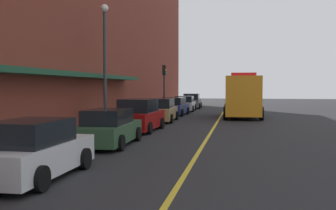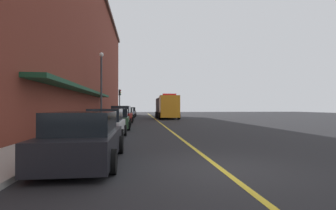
# 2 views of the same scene
# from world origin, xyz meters

# --- Properties ---
(ground_plane) EXTENTS (112.00, 112.00, 0.00)m
(ground_plane) POSITION_xyz_m (0.00, 25.00, 0.00)
(ground_plane) COLOR #232326
(sidewalk_left) EXTENTS (2.40, 70.00, 0.15)m
(sidewalk_left) POSITION_xyz_m (-6.20, 25.00, 0.07)
(sidewalk_left) COLOR #ADA8A0
(sidewalk_left) RESTS_ON ground
(lane_center_stripe) EXTENTS (0.16, 70.00, 0.01)m
(lane_center_stripe) POSITION_xyz_m (0.00, 25.00, 0.00)
(lane_center_stripe) COLOR gold
(lane_center_stripe) RESTS_ON ground
(brick_building_left) EXTENTS (13.79, 64.00, 18.18)m
(brick_building_left) POSITION_xyz_m (-13.71, 24.00, 9.10)
(brick_building_left) COLOR maroon
(brick_building_left) RESTS_ON ground
(parked_car_0) EXTENTS (2.14, 4.65, 1.55)m
(parked_car_0) POSITION_xyz_m (-3.85, 1.12, 0.74)
(parked_car_0) COLOR black
(parked_car_0) RESTS_ON ground
(parked_car_1) EXTENTS (1.97, 4.37, 1.60)m
(parked_car_1) POSITION_xyz_m (-3.95, 6.86, 0.75)
(parked_car_1) COLOR silver
(parked_car_1) RESTS_ON ground
(parked_car_2) EXTENTS (2.06, 4.68, 1.54)m
(parked_car_2) POSITION_xyz_m (-3.91, 13.09, 0.73)
(parked_car_2) COLOR #2D5133
(parked_car_2) RESTS_ON ground
(parked_car_3) EXTENTS (2.19, 4.78, 1.81)m
(parked_car_3) POSITION_xyz_m (-4.00, 18.65, 0.85)
(parked_car_3) COLOR maroon
(parked_car_3) RESTS_ON ground
(parked_car_4) EXTENTS (2.23, 4.88, 1.64)m
(parked_car_4) POSITION_xyz_m (-4.02, 24.96, 0.77)
(parked_car_4) COLOR #A5844C
(parked_car_4) RESTS_ON ground
(parked_car_5) EXTENTS (2.16, 4.89, 1.56)m
(parked_car_5) POSITION_xyz_m (-4.02, 31.24, 0.74)
(parked_car_5) COLOR navy
(parked_car_5) RESTS_ON ground
(parked_car_6) EXTENTS (2.19, 4.70, 1.54)m
(parked_car_6) POSITION_xyz_m (-3.93, 37.21, 0.73)
(parked_car_6) COLOR silver
(parked_car_6) RESTS_ON ground
(parked_car_7) EXTENTS (2.19, 4.91, 1.68)m
(parked_car_7) POSITION_xyz_m (-3.88, 42.98, 0.79)
(parked_car_7) COLOR #595B60
(parked_car_7) RESTS_ON ground
(utility_truck) EXTENTS (3.03, 7.78, 3.51)m
(utility_truck) POSITION_xyz_m (1.77, 29.82, 1.67)
(utility_truck) COLOR orange
(utility_truck) RESTS_ON ground
(parking_meter_0) EXTENTS (0.14, 0.18, 1.33)m
(parking_meter_0) POSITION_xyz_m (-5.35, 27.70, 1.06)
(parking_meter_0) COLOR #4C4C51
(parking_meter_0) RESTS_ON sidewalk_left
(parking_meter_1) EXTENTS (0.14, 0.18, 1.33)m
(parking_meter_1) POSITION_xyz_m (-5.35, 2.13, 1.06)
(parking_meter_1) COLOR #4C4C51
(parking_meter_1) RESTS_ON sidewalk_left
(parking_meter_2) EXTENTS (0.14, 0.18, 1.33)m
(parking_meter_2) POSITION_xyz_m (-5.35, 28.12, 1.06)
(parking_meter_2) COLOR #4C4C51
(parking_meter_2) RESTS_ON sidewalk_left
(parking_meter_3) EXTENTS (0.14, 0.18, 1.33)m
(parking_meter_3) POSITION_xyz_m (-5.35, 26.82, 1.06)
(parking_meter_3) COLOR #4C4C51
(parking_meter_3) RESTS_ON sidewalk_left
(street_lamp_left) EXTENTS (0.44, 0.44, 6.94)m
(street_lamp_left) POSITION_xyz_m (-5.95, 18.54, 4.40)
(street_lamp_left) COLOR #33383D
(street_lamp_left) RESTS_ON sidewalk_left
(traffic_light_near) EXTENTS (0.38, 0.36, 4.30)m
(traffic_light_near) POSITION_xyz_m (-5.29, 33.16, 3.16)
(traffic_light_near) COLOR #232326
(traffic_light_near) RESTS_ON sidewalk_left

